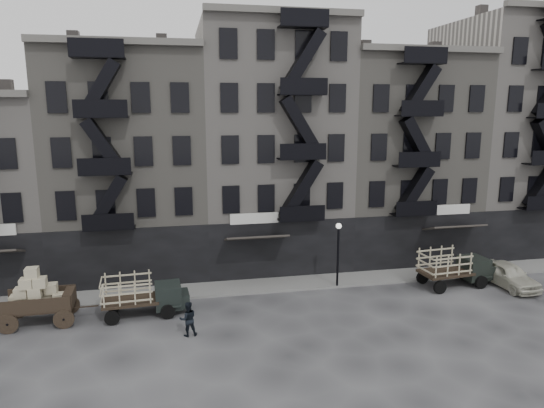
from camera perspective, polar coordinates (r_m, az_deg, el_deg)
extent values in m
plane|color=#38383A|center=(28.86, 3.60, -12.05)|extent=(140.00, 140.00, 0.00)
cube|color=slate|center=(32.20, 1.86, -9.34)|extent=(55.00, 2.50, 0.15)
cube|color=#4C4744|center=(37.10, -28.55, 11.80)|extent=(0.70, 0.70, 1.20)
cube|color=slate|center=(35.90, -16.23, 4.60)|extent=(10.00, 10.00, 15.00)
cube|color=black|center=(32.18, -16.39, -6.20)|extent=(10.00, 0.35, 4.00)
cube|color=#595651|center=(30.77, -17.87, 17.83)|extent=(10.00, 0.50, 0.40)
cube|color=#4C4744|center=(36.29, -21.92, 17.15)|extent=(0.70, 0.70, 1.20)
cube|color=#4C4744|center=(35.79, -12.80, 17.76)|extent=(0.70, 0.70, 1.20)
cube|color=#99938D|center=(36.34, -0.32, 6.72)|extent=(10.00, 10.00, 17.00)
cube|color=black|center=(32.78, 1.36, -5.40)|extent=(10.00, 0.35, 4.00)
cube|color=#595651|center=(31.69, 1.59, 21.81)|extent=(10.00, 0.50, 0.40)
cube|color=#4C4744|center=(36.28, -5.32, 21.09)|extent=(0.70, 0.70, 1.20)
cube|color=#4C4744|center=(37.28, 3.71, 20.85)|extent=(0.70, 0.70, 1.20)
cube|color=slate|center=(39.58, 14.11, 5.31)|extent=(10.00, 10.00, 15.00)
cube|color=black|center=(36.24, 17.02, -4.26)|extent=(10.00, 0.35, 4.00)
cube|color=#595651|center=(34.99, 18.50, 16.96)|extent=(10.00, 0.50, 0.40)
cube|color=#4C4744|center=(38.40, 10.48, 17.40)|extent=(0.70, 0.70, 1.20)
cube|color=#4C4744|center=(40.72, 18.00, 16.70)|extent=(0.70, 0.70, 1.20)
cube|color=#99938D|center=(44.67, 25.97, 7.10)|extent=(10.00, 10.00, 18.00)
cube|color=black|center=(41.86, 29.19, -3.15)|extent=(10.00, 0.35, 4.00)
cube|color=#4C4744|center=(43.44, 23.78, 19.94)|extent=(0.70, 0.70, 1.20)
cylinder|color=black|center=(31.32, 7.75, -6.31)|extent=(0.14, 0.14, 4.00)
sphere|color=silver|center=(30.75, 7.86, -2.58)|extent=(0.36, 0.36, 0.36)
cube|color=black|center=(29.29, -25.68, -10.82)|extent=(3.53, 1.94, 0.19)
cylinder|color=black|center=(28.92, -28.68, -12.32)|extent=(1.06, 0.13, 1.06)
cylinder|color=black|center=(30.64, -27.74, -10.91)|extent=(1.06, 0.13, 1.06)
cylinder|color=black|center=(28.30, -23.30, -12.34)|extent=(1.06, 0.13, 1.06)
cylinder|color=black|center=(30.05, -22.67, -10.89)|extent=(1.06, 0.13, 1.06)
cube|color=black|center=(28.84, -22.72, -10.09)|extent=(0.53, 1.56, 0.77)
cube|color=black|center=(28.45, -16.29, -10.84)|extent=(3.12, 1.97, 0.16)
cube|color=black|center=(28.42, -12.13, -10.46)|extent=(1.52, 1.68, 1.33)
cube|color=black|center=(28.56, -10.49, -10.85)|extent=(0.79, 1.37, 0.80)
cylinder|color=black|center=(27.84, -12.16, -12.32)|extent=(0.81, 0.25, 0.80)
cylinder|color=black|center=(29.47, -12.35, -10.96)|extent=(0.81, 0.25, 0.80)
cylinder|color=black|center=(27.89, -18.30, -12.62)|extent=(0.81, 0.25, 0.80)
cylinder|color=black|center=(29.52, -18.13, -11.24)|extent=(0.81, 0.25, 0.80)
cube|color=black|center=(33.45, 19.72, -7.58)|extent=(3.33, 2.15, 0.17)
cube|color=black|center=(34.70, 22.62, -6.95)|extent=(1.64, 1.81, 1.40)
cube|color=black|center=(35.31, 23.65, -7.20)|extent=(0.87, 1.46, 0.84)
cylinder|color=black|center=(34.17, 23.40, -8.45)|extent=(0.86, 0.28, 0.84)
cylinder|color=black|center=(35.53, 21.47, -7.54)|extent=(0.86, 0.28, 0.84)
cylinder|color=black|center=(32.34, 19.15, -9.24)|extent=(0.86, 0.28, 0.84)
cylinder|color=black|center=(33.77, 17.30, -8.24)|extent=(0.86, 0.28, 0.84)
imported|color=#BBB9A8|center=(35.20, 26.03, -7.48)|extent=(2.08, 4.67, 1.56)
imported|color=black|center=(25.60, -9.85, -13.18)|extent=(0.96, 0.79, 1.81)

